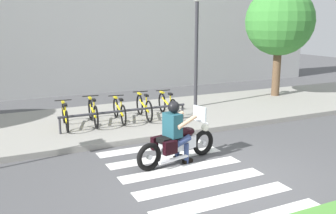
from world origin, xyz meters
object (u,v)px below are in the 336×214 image
bicycle_1 (93,112)px  bicycle_2 (119,110)px  bike_rack (126,112)px  rider (175,128)px  bicycle_4 (167,105)px  bicycle_3 (144,107)px  bicycle_0 (65,116)px  motorcycle (178,143)px  tree_near_rack (280,22)px  street_lamp (196,41)px

bicycle_1 → bicycle_2: bicycle_1 is taller
bike_rack → bicycle_2: bearing=90.0°
rider → bicycle_4: bearing=66.9°
bicycle_3 → bicycle_4: (0.80, 0.00, -0.01)m
bicycle_2 → bicycle_3: bicycle_3 is taller
bicycle_1 → bicycle_4: 2.40m
bicycle_1 → bicycle_2: (0.80, 0.00, -0.02)m
bicycle_0 → bicycle_1: (0.80, -0.00, 0.02)m
motorcycle → tree_near_rack: size_ratio=0.48×
motorcycle → bicycle_1: bearing=106.2°
bicycle_1 → bike_rack: bicycle_1 is taller
bicycle_2 → bicycle_4: 1.60m
street_lamp → tree_near_rack: 4.04m
motorcycle → tree_near_rack: (6.85, 4.63, 2.64)m
motorcycle → bicycle_2: bearing=93.4°
motorcycle → bicycle_1: motorcycle is taller
bicycle_2 → bike_rack: size_ratio=0.43×
motorcycle → rider: rider is taller
rider → bicycle_2: size_ratio=0.87×
bicycle_3 → bicycle_4: 0.80m
bicycle_4 → bike_rack: bicycle_4 is taller
bicycle_4 → street_lamp: bearing=27.8°
bicycle_1 → bicycle_2: bearing=0.1°
motorcycle → bike_rack: 2.90m
bicycle_3 → tree_near_rack: size_ratio=0.38×
bike_rack → tree_near_rack: 7.69m
bike_rack → tree_near_rack: tree_near_rack is taller
tree_near_rack → rider: bearing=-146.2°
rider → bicycle_4: rider is taller
bicycle_3 → bike_rack: size_ratio=0.44×
motorcycle → tree_near_rack: 8.68m
bike_rack → street_lamp: size_ratio=0.95×
rider → bicycle_3: rider is taller
tree_near_rack → bicycle_1: bearing=-171.5°
rider → bike_rack: (-0.13, 2.91, -0.25)m
bicycle_4 → tree_near_rack: size_ratio=0.38×
bicycle_1 → bicycle_0: bearing=179.9°
bicycle_2 → street_lamp: size_ratio=0.41×
rider → motorcycle: bearing=9.6°
bicycle_4 → street_lamp: (1.48, 0.78, 1.95)m
rider → tree_near_rack: 8.65m
rider → tree_near_rack: bearing=33.8°
bicycle_0 → street_lamp: 5.14m
bicycle_0 → bicycle_1: size_ratio=1.00×
rider → bicycle_3: bearing=78.9°
bike_rack → bicycle_0: bearing=160.9°
rider → bicycle_2: bearing=92.1°
bicycle_2 → tree_near_rack: 7.61m
motorcycle → bike_rack: (-0.20, 2.89, 0.11)m
rider → bicycle_4: (1.48, 3.46, -0.31)m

